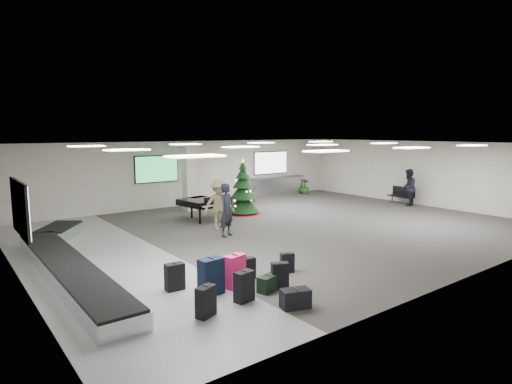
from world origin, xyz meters
TOP-DOWN VIEW (x-y plane):
  - ground at (0.00, 0.00)m, footprint 18.00×18.00m
  - room_envelope at (-0.38, 0.67)m, footprint 18.02×14.02m
  - baggage_carousel at (-7.84, -0.08)m, footprint 2.28×9.71m
  - service_counter at (5.00, 6.65)m, footprint 4.05×0.65m
  - suitcase_0 at (-5.34, -4.85)m, footprint 0.47×0.31m
  - suitcase_1 at (-4.20, -4.71)m, footprint 0.45×0.36m
  - pink_suitcase at (-5.01, -4.02)m, footprint 0.56×0.40m
  - suitcase_3 at (-4.42, -3.73)m, footprint 0.37×0.22m
  - navy_suitcase at (-5.70, -4.07)m, footprint 0.57×0.37m
  - suitcase_5 at (-6.39, -5.02)m, footprint 0.47×0.37m
  - green_duffel at (-4.53, -4.68)m, footprint 0.61×0.42m
  - suitcase_7 at (-3.30, -3.94)m, footprint 0.40×0.31m
  - suitcase_8 at (-6.23, -3.33)m, footprint 0.44×0.27m
  - black_duffel at (-4.67, -5.77)m, footprint 0.69×0.52m
  - christmas_tree at (0.50, 3.40)m, footprint 1.74×1.74m
  - grand_piano at (-1.70, 3.27)m, footprint 1.62×1.97m
  - bench at (8.58, 0.67)m, footprint 0.55×1.39m
  - traveler_a at (-2.40, 0.28)m, footprint 0.81×0.68m
  - traveler_b at (-2.06, 1.34)m, footprint 1.34×0.94m
  - traveler_bench at (8.25, 0.12)m, footprint 1.11×1.01m
  - potted_plant_left at (2.92, 5.90)m, footprint 0.56×0.49m
  - potted_plant_right at (7.02, 6.23)m, footprint 0.70×0.70m

SIDE VIEW (x-z plane):
  - ground at x=0.00m, z-range 0.00..0.00m
  - green_duffel at x=-4.53m, z-range -0.01..0.38m
  - black_duffel at x=-4.67m, z-range -0.01..0.41m
  - baggage_carousel at x=-7.84m, z-range 0.00..0.43m
  - suitcase_7 at x=-3.30m, z-range -0.01..0.53m
  - suitcase_3 at x=-4.42m, z-range -0.01..0.55m
  - suitcase_1 at x=-4.20m, z-range -0.01..0.63m
  - suitcase_5 at x=-6.39m, z-range -0.01..0.64m
  - suitcase_8 at x=-6.23m, z-range -0.01..0.65m
  - suitcase_0 at x=-5.34m, z-range -0.01..0.69m
  - pink_suitcase at x=-5.01m, z-range -0.01..0.80m
  - navy_suitcase at x=-5.70m, z-range -0.01..0.85m
  - potted_plant_left at x=2.92m, z-range 0.00..0.86m
  - potted_plant_right at x=7.02m, z-range 0.00..0.91m
  - bench at x=8.58m, z-range 0.05..0.91m
  - service_counter at x=5.00m, z-range 0.01..1.09m
  - grand_piano at x=-1.70m, z-range 0.22..1.25m
  - christmas_tree at x=0.50m, z-range -0.39..2.10m
  - traveler_bench at x=8.25m, z-range 0.00..1.84m
  - traveler_a at x=-2.40m, z-range 0.00..1.88m
  - traveler_b at x=-2.06m, z-range 0.00..1.90m
  - room_envelope at x=-0.38m, z-range 0.73..3.94m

